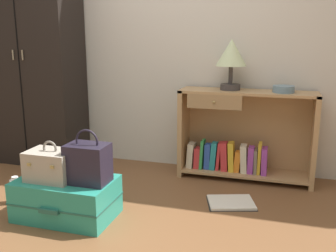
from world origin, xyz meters
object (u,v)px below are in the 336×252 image
at_px(bowl, 284,89).
at_px(handbag, 88,163).
at_px(wardrobe, 34,54).
at_px(bottle, 16,191).
at_px(table_lamp, 231,56).
at_px(open_book_on_floor, 231,203).
at_px(suitcase_large, 67,198).
at_px(train_case, 51,165).
at_px(bookshelf, 241,138).

relative_size(bowl, handbag, 0.48).
distance_m(wardrobe, bottle, 1.42).
xyz_separation_m(wardrobe, table_lamp, (1.87, 0.09, 0.01)).
height_order(wardrobe, open_book_on_floor, wardrobe).
bearing_deg(table_lamp, bowl, -3.72).
distance_m(wardrobe, handbag, 1.65).
distance_m(suitcase_large, bottle, 0.50).
xyz_separation_m(bowl, suitcase_large, (-1.39, -1.10, -0.67)).
relative_size(suitcase_large, train_case, 2.13).
distance_m(wardrobe, suitcase_large, 1.67).
distance_m(bowl, handbag, 1.68).
height_order(wardrobe, handbag, wardrobe).
bearing_deg(bottle, bowl, 28.31).
distance_m(suitcase_large, handbag, 0.33).
relative_size(suitcase_large, open_book_on_floor, 1.62).
height_order(table_lamp, bowl, table_lamp).
relative_size(table_lamp, train_case, 1.36).
height_order(wardrobe, bottle, wardrobe).
height_order(table_lamp, handbag, table_lamp).
distance_m(bowl, bottle, 2.25).
xyz_separation_m(suitcase_large, open_book_on_floor, (1.06, 0.54, -0.13)).
relative_size(wardrobe, train_case, 6.76).
distance_m(handbag, bottle, 0.75).
relative_size(wardrobe, handbag, 5.79).
bearing_deg(bottle, train_case, -16.75).
distance_m(bookshelf, train_case, 1.62).
relative_size(table_lamp, open_book_on_floor, 1.03).
distance_m(bookshelf, table_lamp, 0.72).
bearing_deg(open_book_on_floor, wardrobe, 165.63).
relative_size(table_lamp, handbag, 1.17).
bearing_deg(suitcase_large, bowl, 38.55).
bearing_deg(suitcase_large, table_lamp, 50.10).
bearing_deg(train_case, table_lamp, 48.33).
distance_m(wardrobe, train_case, 1.52).
bearing_deg(open_book_on_floor, table_lamp, 101.16).
relative_size(bookshelf, open_book_on_floor, 2.78).
relative_size(bookshelf, train_case, 3.66).
height_order(bowl, train_case, bowl).
xyz_separation_m(train_case, handbag, (0.27, 0.03, 0.03)).
bearing_deg(open_book_on_floor, bowl, 60.44).
relative_size(bookshelf, bottle, 5.54).
xyz_separation_m(wardrobe, bowl, (2.31, 0.06, -0.26)).
xyz_separation_m(bowl, bottle, (-1.88, -1.01, -0.71)).
bearing_deg(bookshelf, train_case, -134.83).
distance_m(train_case, handbag, 0.27).
height_order(train_case, open_book_on_floor, train_case).
relative_size(table_lamp, bottle, 2.06).
xyz_separation_m(handbag, open_book_on_floor, (0.89, 0.54, -0.40)).
xyz_separation_m(train_case, open_book_on_floor, (1.15, 0.57, -0.37)).
bearing_deg(bottle, open_book_on_floor, 15.93).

